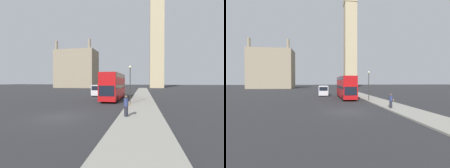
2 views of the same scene
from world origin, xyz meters
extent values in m
plane|color=#28282B|center=(0.00, 0.00, 0.00)|extent=(300.00, 300.00, 0.00)
cube|color=gray|center=(6.85, 0.00, 0.07)|extent=(3.70, 120.00, 0.15)
cube|color=tan|center=(13.61, 66.96, 23.51)|extent=(6.58, 6.58, 47.02)
cube|color=gray|center=(-27.10, 61.54, 9.63)|extent=(20.61, 11.30, 19.26)
cylinder|color=gray|center=(-35.85, 56.74, 21.37)|extent=(1.36, 1.36, 4.24)
cylinder|color=gray|center=(-18.34, 56.74, 21.37)|extent=(1.36, 1.36, 4.24)
cube|color=#B71114|center=(2.17, 13.49, 1.50)|extent=(2.47, 10.72, 2.42)
cube|color=#B71114|center=(2.17, 13.49, 3.55)|extent=(2.47, 10.51, 1.70)
cube|color=black|center=(2.17, 13.49, 2.28)|extent=(2.51, 10.29, 0.55)
cube|color=black|center=(2.17, 13.49, 4.03)|extent=(2.51, 10.08, 0.55)
cube|color=black|center=(2.17, 8.11, 1.79)|extent=(2.18, 0.03, 1.45)
cylinder|color=black|center=(1.28, 9.73, 0.53)|extent=(0.69, 1.05, 1.05)
cylinder|color=black|center=(3.06, 9.73, 0.53)|extent=(0.69, 1.05, 1.05)
cylinder|color=black|center=(1.28, 17.24, 0.53)|extent=(0.69, 1.05, 1.05)
cylinder|color=black|center=(3.06, 17.24, 0.53)|extent=(0.69, 1.05, 1.05)
cube|color=silver|center=(-2.27, 20.01, 1.28)|extent=(2.18, 5.59, 2.14)
cube|color=black|center=(-2.27, 17.20, 1.75)|extent=(1.85, 0.02, 0.86)
cube|color=black|center=(-2.27, 18.19, 1.75)|extent=(2.21, 1.01, 0.68)
cylinder|color=black|center=(-3.08, 18.10, 0.38)|extent=(0.55, 0.76, 0.76)
cylinder|color=black|center=(-1.45, 18.10, 0.38)|extent=(0.55, 0.76, 0.76)
cylinder|color=black|center=(-3.08, 21.91, 0.38)|extent=(0.55, 0.76, 0.76)
cylinder|color=black|center=(-1.45, 21.91, 0.38)|extent=(0.55, 0.76, 0.76)
cylinder|color=#23232D|center=(5.67, 0.77, 0.57)|extent=(0.33, 0.33, 0.85)
cylinder|color=navy|center=(5.67, 0.77, 1.34)|extent=(0.39, 0.39, 0.67)
sphere|color=brown|center=(5.67, 0.77, 1.79)|extent=(0.23, 0.23, 0.23)
cube|color=olive|center=(5.96, 0.77, 1.17)|extent=(0.12, 0.24, 0.20)
cylinder|color=#2D332D|center=(5.35, 8.34, 2.48)|extent=(0.12, 0.12, 4.66)
sphere|color=beige|center=(5.35, 8.34, 4.99)|extent=(0.36, 0.36, 0.36)
cube|color=navy|center=(-2.77, 32.64, 0.56)|extent=(1.87, 4.64, 0.78)
cube|color=black|center=(-2.77, 32.75, 1.25)|extent=(1.68, 2.23, 0.60)
cylinder|color=black|center=(-3.50, 31.15, 0.35)|extent=(0.41, 0.70, 0.70)
cylinder|color=black|center=(-2.04, 31.15, 0.35)|extent=(0.41, 0.70, 0.70)
cylinder|color=black|center=(-3.50, 34.12, 0.35)|extent=(0.41, 0.70, 0.70)
cylinder|color=black|center=(-2.04, 34.12, 0.35)|extent=(0.41, 0.70, 0.70)
camera|label=1|loc=(7.06, -11.58, 3.03)|focal=24.00mm
camera|label=2|loc=(-2.82, -16.61, 3.38)|focal=24.00mm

